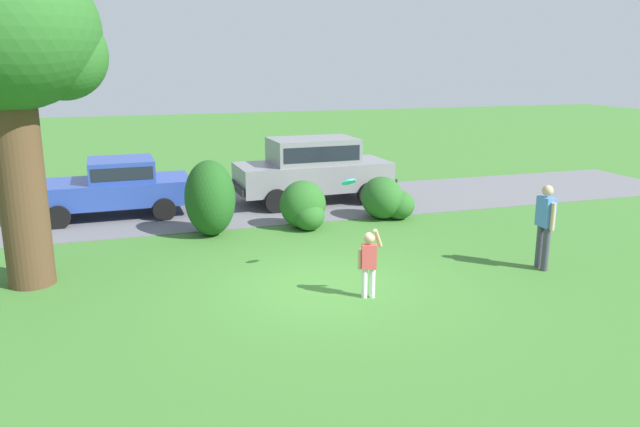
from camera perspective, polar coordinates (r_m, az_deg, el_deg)
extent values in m
plane|color=#3D752D|center=(11.67, 0.73, -6.80)|extent=(80.00, 80.00, 0.00)
cube|color=slate|center=(17.97, -6.18, 0.57)|extent=(28.00, 4.40, 0.02)
cylinder|color=#513823|center=(12.60, -25.72, 1.99)|extent=(0.84, 0.84, 3.66)
ellipsoid|color=#286023|center=(12.39, -27.12, 14.77)|extent=(3.26, 3.26, 2.77)
ellipsoid|color=#286023|center=(12.29, -22.68, 13.32)|extent=(1.61, 1.61, 1.61)
ellipsoid|color=#1E511C|center=(15.11, -10.09, 1.41)|extent=(1.21, 1.45, 1.83)
ellipsoid|color=#286023|center=(15.60, -1.59, 0.85)|extent=(1.17, 1.07, 1.21)
ellipsoid|color=#286023|center=(15.43, -1.05, -0.23)|extent=(0.80, 0.80, 0.72)
ellipsoid|color=#286023|center=(16.63, 5.73, 1.46)|extent=(1.10, 1.31, 1.13)
ellipsoid|color=#286023|center=(16.65, 7.26, 0.79)|extent=(0.85, 0.85, 0.76)
cube|color=#28429E|center=(17.67, -18.71, 1.91)|extent=(4.24, 1.94, 0.64)
cube|color=#28429E|center=(17.57, -17.83, 3.90)|extent=(1.72, 1.66, 0.56)
cube|color=black|center=(17.57, -17.83, 3.90)|extent=(1.59, 1.68, 0.34)
cylinder|color=black|center=(16.88, -22.96, -0.33)|extent=(0.61, 0.23, 0.60)
cylinder|color=black|center=(18.71, -22.65, 1.01)|extent=(0.61, 0.23, 0.60)
cylinder|color=black|center=(16.89, -14.14, 0.37)|extent=(0.61, 0.23, 0.60)
cylinder|color=black|center=(18.72, -14.69, 1.64)|extent=(0.61, 0.23, 0.60)
cube|color=black|center=(17.83, -25.54, 0.85)|extent=(0.16, 1.75, 0.20)
cube|color=black|center=(17.84, -11.79, 1.94)|extent=(0.16, 1.75, 0.20)
cube|color=gray|center=(18.39, -0.64, 3.48)|extent=(4.56, 1.99, 0.80)
cube|color=gray|center=(18.27, -0.65, 5.82)|extent=(2.53, 1.70, 0.72)
cube|color=black|center=(18.27, -0.65, 5.82)|extent=(2.33, 1.71, 0.43)
cylinder|color=black|center=(17.20, -4.01, 1.14)|extent=(0.69, 0.24, 0.68)
cylinder|color=black|center=(18.98, -5.56, 2.32)|extent=(0.69, 0.24, 0.68)
cylinder|color=black|center=(18.13, 4.51, 1.80)|extent=(0.69, 0.24, 0.68)
cylinder|color=black|center=(19.83, 2.28, 2.88)|extent=(0.69, 0.24, 0.68)
cube|color=black|center=(17.83, -7.62, 2.37)|extent=(0.18, 1.75, 0.20)
cube|color=black|center=(19.29, 5.81, 3.29)|extent=(0.18, 1.75, 0.20)
cylinder|color=white|center=(11.12, 4.11, -6.40)|extent=(0.10, 0.10, 0.55)
cylinder|color=white|center=(11.14, 4.83, -6.38)|extent=(0.10, 0.10, 0.55)
cube|color=#DB4C4C|center=(10.97, 4.52, -3.96)|extent=(0.29, 0.22, 0.44)
sphere|color=tan|center=(10.87, 4.55, -2.26)|extent=(0.20, 0.20, 0.20)
cylinder|color=tan|center=(10.95, 5.35, -2.27)|extent=(0.23, 0.21, 0.39)
cylinder|color=tan|center=(10.97, 3.68, -4.23)|extent=(0.07, 0.07, 0.36)
cylinder|color=#1EB7B2|center=(11.75, 2.68, 2.91)|extent=(0.29, 0.26, 0.18)
cylinder|color=yellow|center=(11.75, 2.68, 2.93)|extent=(0.16, 0.15, 0.11)
cylinder|color=#3F3F4C|center=(13.39, 19.54, -2.86)|extent=(0.14, 0.14, 0.90)
cylinder|color=#3F3F4C|center=(13.24, 20.06, -3.09)|extent=(0.14, 0.14, 0.90)
cube|color=#4C7FCC|center=(13.13, 20.06, 0.16)|extent=(0.22, 0.36, 0.60)
sphere|color=tan|center=(13.04, 20.22, 1.99)|extent=(0.22, 0.22, 0.22)
cylinder|color=tan|center=(13.31, 19.47, 0.16)|extent=(0.09, 0.09, 0.55)
cylinder|color=tan|center=(12.97, 20.64, -0.28)|extent=(0.09, 0.09, 0.55)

